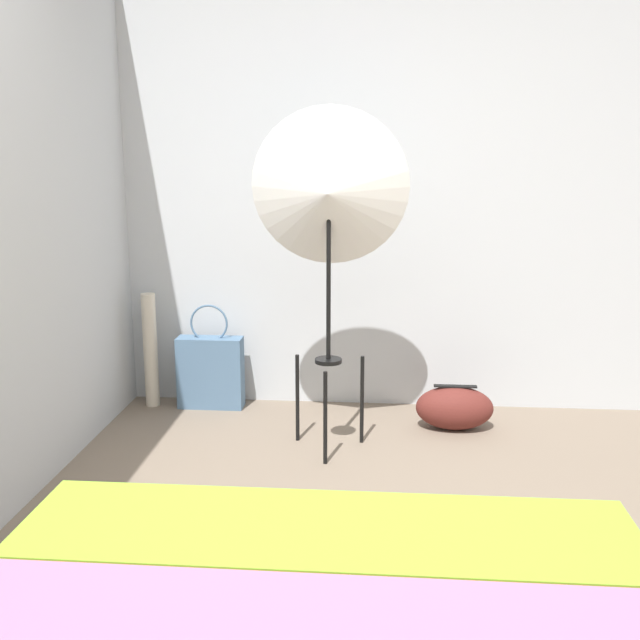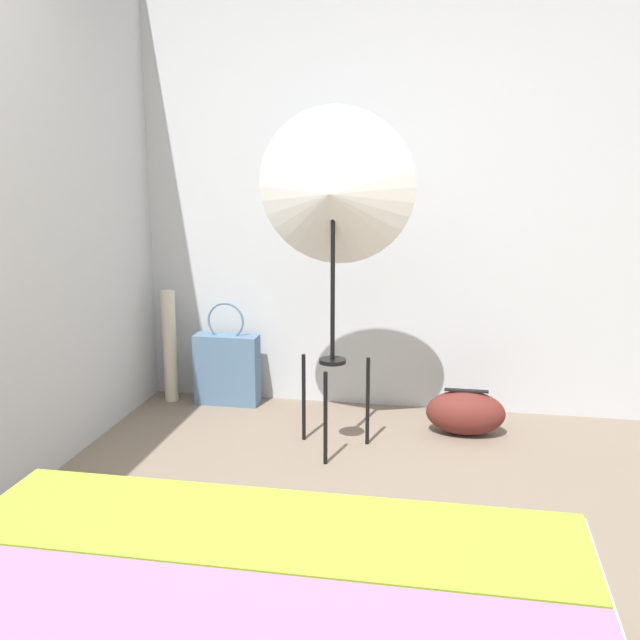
{
  "view_description": "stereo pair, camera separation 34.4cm",
  "coord_description": "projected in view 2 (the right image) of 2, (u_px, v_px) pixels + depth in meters",
  "views": [
    {
      "loc": [
        0.11,
        -1.93,
        1.45
      ],
      "look_at": [
        -0.17,
        1.42,
        0.71
      ],
      "focal_mm": 42.0,
      "sensor_mm": 36.0,
      "label": 1
    },
    {
      "loc": [
        0.45,
        -1.88,
        1.45
      ],
      "look_at": [
        -0.17,
        1.42,
        0.71
      ],
      "focal_mm": 42.0,
      "sensor_mm": 36.0,
      "label": 2
    }
  ],
  "objects": [
    {
      "name": "paper_roll",
      "position": [
        170.0,
        346.0,
        4.46
      ],
      "size": [
        0.08,
        0.08,
        0.67
      ],
      "color": "beige",
      "rests_on": "ground_plane"
    },
    {
      "name": "photo_umbrella",
      "position": [
        333.0,
        192.0,
        3.51
      ],
      "size": [
        0.77,
        0.35,
        1.68
      ],
      "color": "black",
      "rests_on": "ground_plane"
    },
    {
      "name": "wall_side_left",
      "position": [
        13.0,
        192.0,
        3.13
      ],
      "size": [
        0.05,
        8.0,
        2.6
      ],
      "color": "#B7BCC1",
      "rests_on": "ground_plane"
    },
    {
      "name": "tote_bag",
      "position": [
        227.0,
        368.0,
        4.43
      ],
      "size": [
        0.38,
        0.13,
        0.61
      ],
      "color": "slate",
      "rests_on": "ground_plane"
    },
    {
      "name": "duffel_bag",
      "position": [
        465.0,
        413.0,
        3.96
      ],
      "size": [
        0.42,
        0.24,
        0.24
      ],
      "color": "#5B231E",
      "rests_on": "ground_plane"
    },
    {
      "name": "wall_back",
      "position": [
        381.0,
        183.0,
        4.2
      ],
      "size": [
        8.0,
        0.05,
        2.6
      ],
      "color": "#B7BCC1",
      "rests_on": "ground_plane"
    }
  ]
}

